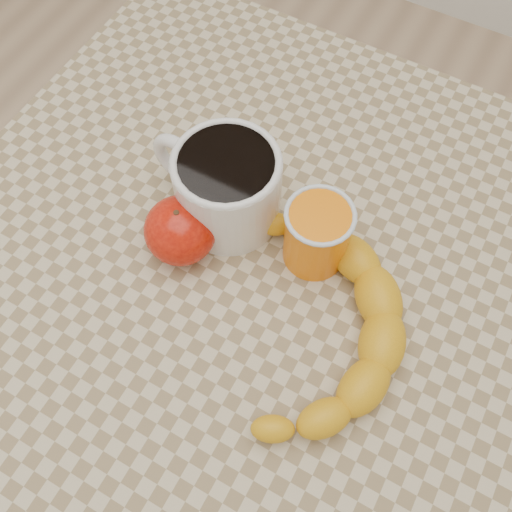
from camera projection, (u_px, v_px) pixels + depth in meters
The scene contains 6 objects.
ground at pixel (256, 408), 1.34m from camera, with size 3.00×3.00×0.00m, color tan.
table at pixel (256, 293), 0.75m from camera, with size 0.80×0.80×0.75m.
coffee_mug at pixel (225, 184), 0.66m from camera, with size 0.18×0.14×0.11m.
orange_juice_glass at pixel (317, 234), 0.64m from camera, with size 0.08×0.08×0.09m.
apple at pixel (180, 230), 0.65m from camera, with size 0.11×0.11×0.08m.
banana at pixel (319, 323), 0.61m from camera, with size 0.31×0.37×0.05m, color #F0AF15, non-canonical shape.
Camera 1 is at (0.15, -0.27, 1.35)m, focal length 40.00 mm.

